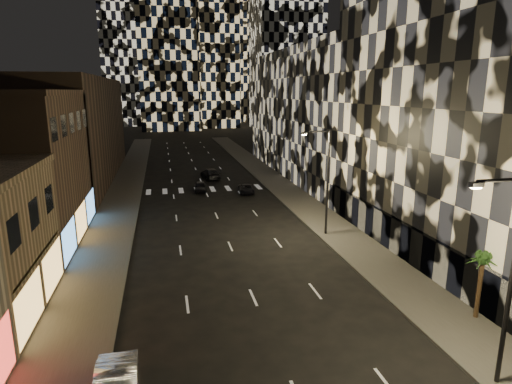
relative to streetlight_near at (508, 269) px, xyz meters
name	(u,v)px	position (x,y,z in m)	size (l,w,h in m)	color
sidewalk_left	(123,193)	(-18.35, 40.00, -5.28)	(4.00, 120.00, 0.15)	#47443F
sidewalk_right	(280,185)	(1.65, 40.00, -5.28)	(4.00, 120.00, 0.15)	#47443F
curb_left	(141,192)	(-16.25, 40.00, -5.28)	(0.20, 120.00, 0.15)	#4C4C47
curb_right	(265,186)	(-0.45, 40.00, -5.28)	(0.20, 120.00, 0.15)	#4C4C47
retail_brown	(10,172)	(-25.35, 23.50, 0.65)	(10.00, 15.00, 12.00)	brown
retail_filler_left	(73,130)	(-25.35, 50.00, 1.65)	(10.00, 40.00, 14.00)	brown
midrise_right	(501,109)	(11.65, 14.50, 5.65)	(16.00, 25.00, 22.00)	#232326
midrise_base	(398,236)	(3.95, 14.50, -3.85)	(0.60, 25.00, 3.00)	#383838
midrise_filler_right	(333,113)	(11.65, 47.00, 3.65)	(16.00, 40.00, 18.00)	#232326
streetlight_near	(508,269)	(0.00, 0.00, 0.00)	(2.55, 0.25, 9.00)	black
streetlight_far	(325,175)	(0.00, 20.00, 0.00)	(2.55, 0.25, 9.00)	black
car_dark_midlane	(200,187)	(-8.99, 38.94, -4.74)	(1.45, 3.60, 1.23)	black
car_dark_oncoming	(210,174)	(-6.87, 46.63, -4.62)	(2.06, 5.07, 1.47)	black
car_dark_rightlane	(246,189)	(-3.58, 36.72, -4.82)	(1.77, 3.83, 1.07)	black
palm_tree	(482,264)	(3.15, 4.88, -2.06)	(1.94, 1.93, 3.81)	#47331E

